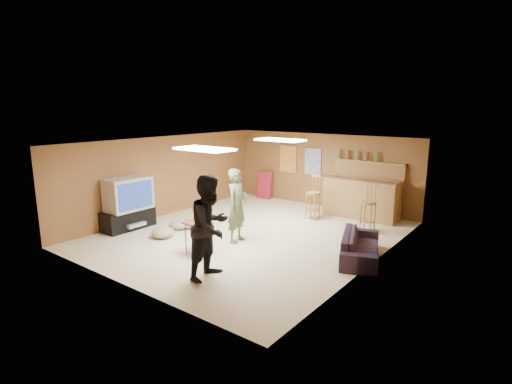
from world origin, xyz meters
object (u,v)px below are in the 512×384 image
Objects in this scene: bar_counter at (361,198)px; person_olive at (237,206)px; tray_table at (198,238)px; tv_body at (128,194)px; person_black at (210,227)px; sofa at (361,246)px.

bar_counter is 3.83m from person_olive.
tray_table is at bearing -108.99° from bar_counter.
tray_table is (2.56, -0.17, -0.56)m from tv_body.
bar_counter is 1.07× the size of person_black.
person_olive is 1.20m from tray_table.
person_olive is 0.89× the size of person_black.
tray_table reaches higher than sofa.
tray_table is at bearing -3.85° from tv_body.
person_black is (0.85, -1.75, 0.10)m from person_olive.
tv_body is at bearing 86.38° from sofa.
person_black is at bearing -33.20° from tray_table.
tv_body is at bearing -133.00° from bar_counter.
person_black is at bearing -13.19° from tv_body.
person_black is at bearing -96.18° from bar_counter.
tv_body reaches higher than bar_counter.
tv_body is at bearing 176.15° from tray_table.
tray_table is (-2.79, -1.80, 0.08)m from sofa.
person_olive is at bearing 19.74° from person_black.
person_olive is 2.47× the size of tray_table.
bar_counter is at bearing -12.48° from person_black.
bar_counter is 1.20× the size of person_olive.
person_black is at bearing 123.74° from sofa.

